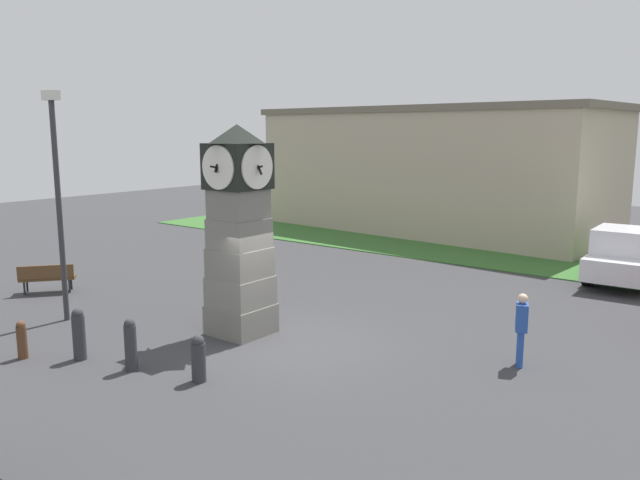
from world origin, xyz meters
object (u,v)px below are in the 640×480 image
object	(u,v)px
bollard_far_row	(131,344)
bollard_end_row	(198,358)
bench	(47,276)
bollard_near_tower	(22,339)
bollard_mid_row	(79,334)
pedestrian_crossing_lot	(521,325)
clock_tower	(239,232)
pickup_truck	(631,253)
street_lamp_near_road	(58,190)

from	to	relation	value
bollard_far_row	bollard_end_row	size ratio (longest dim) A/B	1.16
bollard_far_row	bench	distance (m)	7.66
bollard_near_tower	bollard_mid_row	size ratio (longest dim) A/B	0.74
bollard_end_row	pedestrian_crossing_lot	bearing A→B (deg)	44.81
bollard_far_row	pedestrian_crossing_lot	world-z (taller)	pedestrian_crossing_lot
bollard_near_tower	pedestrian_crossing_lot	distance (m)	10.74
clock_tower	bollard_near_tower	size ratio (longest dim) A/B	5.96
bollard_far_row	pickup_truck	size ratio (longest dim) A/B	0.20
pedestrian_crossing_lot	bollard_near_tower	bearing A→B (deg)	-144.71
bollard_end_row	bench	size ratio (longest dim) A/B	0.61
bench	pedestrian_crossing_lot	bearing A→B (deg)	12.15
clock_tower	pedestrian_crossing_lot	bearing A→B (deg)	18.10
pickup_truck	bollard_end_row	bearing A→B (deg)	-108.45
clock_tower	bench	world-z (taller)	clock_tower
bollard_near_tower	street_lamp_near_road	bearing A→B (deg)	131.06
pickup_truck	bollard_far_row	bearing A→B (deg)	-113.13
bollard_near_tower	pedestrian_crossing_lot	xyz separation A→B (m)	(8.76, 6.20, 0.46)
clock_tower	bollard_far_row	xyz separation A→B (m)	(-0.08, -3.14, -1.95)
clock_tower	bollard_near_tower	bearing A→B (deg)	-121.42
pedestrian_crossing_lot	clock_tower	bearing A→B (deg)	-161.90
bollard_mid_row	bench	distance (m)	6.43
bollard_near_tower	clock_tower	bearing A→B (deg)	58.58
bollard_end_row	bench	bearing A→B (deg)	168.69
bollard_far_row	street_lamp_near_road	distance (m)	5.30
bollard_mid_row	bench	xyz separation A→B (m)	(-5.90, 2.54, -0.06)
street_lamp_near_road	bollard_far_row	bearing A→B (deg)	-14.19
bench	pedestrian_crossing_lot	size ratio (longest dim) A/B	1.00
bollard_mid_row	pickup_truck	bearing A→B (deg)	62.91
pedestrian_crossing_lot	pickup_truck	bearing A→B (deg)	89.37
clock_tower	bollard_mid_row	size ratio (longest dim) A/B	4.40
bollard_end_row	bollard_near_tower	bearing A→B (deg)	-159.63
clock_tower	bollard_mid_row	distance (m)	4.22
clock_tower	bench	bearing A→B (deg)	-173.07
bollard_mid_row	street_lamp_near_road	size ratio (longest dim) A/B	0.20
bollard_end_row	bench	world-z (taller)	bollard_end_row
bollard_end_row	bench	distance (m)	9.05
clock_tower	pedestrian_crossing_lot	world-z (taller)	clock_tower
bollard_far_row	pickup_truck	xyz separation A→B (m)	(6.40, 14.98, 0.37)
clock_tower	bollard_end_row	xyz separation A→B (m)	(1.48, -2.67, -2.03)
clock_tower	bench	size ratio (longest dim) A/B	3.20
bollard_far_row	pedestrian_crossing_lot	size ratio (longest dim) A/B	0.71
pickup_truck	pedestrian_crossing_lot	distance (m)	9.81
bollard_mid_row	bollard_end_row	xyz separation A→B (m)	(2.97, 0.76, -0.10)
bollard_mid_row	street_lamp_near_road	bearing A→B (deg)	154.32
pickup_truck	clock_tower	bearing A→B (deg)	-118.09
bollard_end_row	pedestrian_crossing_lot	size ratio (longest dim) A/B	0.61
bollard_far_row	pedestrian_crossing_lot	bearing A→B (deg)	39.41
bollard_far_row	pedestrian_crossing_lot	distance (m)	8.15
bollard_far_row	bollard_end_row	world-z (taller)	bollard_far_row
pedestrian_crossing_lot	bollard_end_row	bearing A→B (deg)	-135.19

